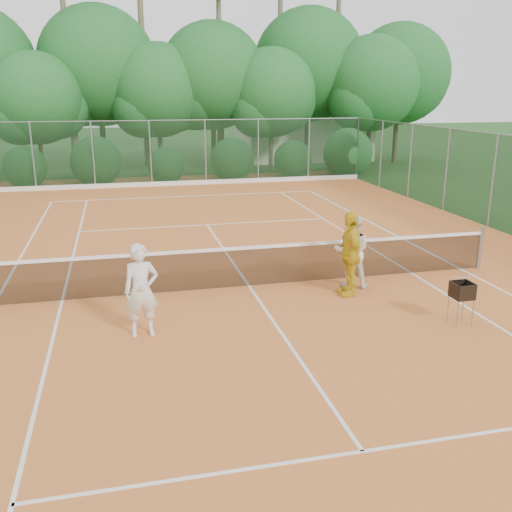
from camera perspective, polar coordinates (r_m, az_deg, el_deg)
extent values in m
plane|color=#1D4418|center=(13.12, -0.68, -3.15)|extent=(120.00, 120.00, 0.00)
cube|color=orange|center=(13.12, -0.68, -3.11)|extent=(18.00, 36.00, 0.02)
cube|color=beige|center=(38.03, 4.65, 11.92)|extent=(8.00, 5.00, 3.00)
cylinder|color=gray|center=(15.33, 21.49, 0.80)|extent=(0.10, 0.10, 1.10)
cube|color=black|center=(12.97, -0.68, -1.15)|extent=(11.87, 0.03, 0.86)
cube|color=white|center=(12.84, -0.69, 0.83)|extent=(11.87, 0.04, 0.07)
imported|color=silver|center=(10.51, -11.40, -3.40)|extent=(0.65, 0.45, 1.72)
imported|color=white|center=(13.05, 9.58, 0.45)|extent=(0.98, 0.87, 1.67)
ellipsoid|color=#B0171F|center=(12.86, 9.75, 3.85)|extent=(0.22, 0.22, 0.14)
imported|color=gold|center=(12.52, 9.36, 0.24)|extent=(0.53, 1.12, 1.86)
cylinder|color=gray|center=(11.47, 19.49, -5.54)|extent=(0.02, 0.02, 0.53)
cylinder|color=gray|center=(11.90, 19.98, -4.81)|extent=(0.02, 0.02, 0.53)
cube|color=black|center=(11.54, 19.94, -3.24)|extent=(0.36, 0.36, 0.31)
sphere|color=#D1E034|center=(23.62, -4.65, 5.72)|extent=(0.07, 0.07, 0.07)
sphere|color=#D0D932|center=(24.03, -7.38, 5.82)|extent=(0.07, 0.07, 0.07)
sphere|color=#B0D030|center=(23.89, -2.60, 5.87)|extent=(0.07, 0.07, 0.07)
cube|color=white|center=(24.50, -6.88, 5.96)|extent=(11.03, 0.06, 0.01)
cube|color=white|center=(15.23, 19.89, -1.28)|extent=(0.06, 23.77, 0.01)
cube|color=white|center=(12.90, -18.83, -4.30)|extent=(0.06, 23.77, 0.01)
cube|color=white|center=(14.53, 15.34, -1.69)|extent=(0.06, 23.77, 0.01)
cube|color=white|center=(19.17, -4.93, 3.13)|extent=(8.23, 0.06, 0.01)
cube|color=white|center=(7.64, 10.62, -18.65)|extent=(8.23, 0.06, 0.01)
cube|color=white|center=(13.11, -0.68, -3.05)|extent=(0.06, 12.80, 0.01)
cube|color=#19381E|center=(27.35, -7.78, 10.17)|extent=(18.00, 0.02, 3.00)
cylinder|color=gray|center=(29.64, 10.10, 10.54)|extent=(0.07, 0.07, 3.00)
cylinder|color=gray|center=(29.64, 10.10, 10.54)|extent=(0.07, 0.07, 3.00)
cylinder|color=brown|center=(30.92, -20.74, 10.13)|extent=(0.22, 0.22, 3.20)
sphere|color=#1D5823|center=(30.80, -21.19, 14.50)|extent=(4.48, 4.48, 4.48)
cylinder|color=brown|center=(33.14, -15.10, 12.09)|extent=(0.31, 0.31, 4.50)
sphere|color=#1D5823|center=(33.10, -15.55, 17.83)|extent=(6.30, 6.30, 6.30)
cylinder|color=brown|center=(31.75, -9.57, 11.35)|extent=(0.24, 0.24, 3.50)
sphere|color=#1D5823|center=(31.65, -9.80, 16.02)|extent=(4.90, 4.90, 4.90)
cylinder|color=brown|center=(32.57, -4.28, 12.17)|extent=(0.28, 0.28, 4.10)
sphere|color=#1D5823|center=(32.50, -4.40, 17.51)|extent=(5.74, 5.74, 5.74)
cylinder|color=brown|center=(32.06, 1.50, 11.52)|extent=(0.23, 0.23, 3.40)
sphere|color=#1D5823|center=(31.95, 1.53, 16.02)|extent=(4.76, 4.76, 4.76)
cylinder|color=brown|center=(35.45, 5.16, 12.93)|extent=(0.32, 0.32, 4.65)
sphere|color=#1D5823|center=(35.42, 5.31, 18.49)|extent=(6.51, 6.51, 6.51)
cylinder|color=brown|center=(34.44, 11.23, 11.88)|extent=(0.26, 0.26, 3.80)
sphere|color=#1D5823|center=(34.35, 11.50, 16.56)|extent=(5.32, 5.32, 5.32)
cylinder|color=brown|center=(36.95, 13.82, 12.36)|extent=(0.29, 0.29, 4.25)
sphere|color=#1D5823|center=(36.89, 14.16, 17.23)|extent=(5.95, 5.95, 5.95)
cone|color=brown|center=(33.17, -18.24, 17.48)|extent=(0.44, 0.44, 11.00)
cone|color=brown|center=(35.25, -11.36, 21.10)|extent=(0.44, 0.44, 15.00)
cone|color=brown|center=(33.07, -3.64, 17.36)|extent=(0.44, 0.44, 10.00)
cone|color=brown|center=(35.95, 2.39, 18.88)|extent=(0.44, 0.44, 12.00)
cone|color=brown|center=(38.22, 8.13, 20.09)|extent=(0.44, 0.44, 14.00)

